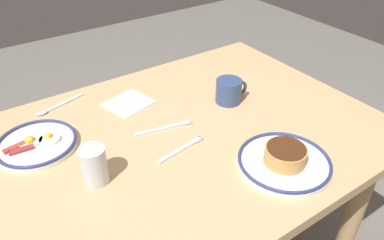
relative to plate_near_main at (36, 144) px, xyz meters
name	(u,v)px	position (x,y,z in m)	size (l,w,h in m)	color
dining_table	(179,158)	(-0.40, 0.20, -0.11)	(1.33, 0.95, 0.75)	tan
plate_near_main	(36,144)	(0.00, 0.00, 0.00)	(0.25, 0.25, 0.04)	white
plate_center_pancakes	(284,160)	(-0.57, 0.49, 0.01)	(0.27, 0.27, 0.06)	white
coffee_mug	(229,91)	(-0.66, 0.12, 0.03)	(0.12, 0.09, 0.09)	#334772
drinking_glass	(94,167)	(-0.09, 0.25, 0.04)	(0.07, 0.07, 0.11)	silver
paper_napkin	(129,103)	(-0.35, -0.07, -0.01)	(0.15, 0.14, 0.00)	white
fork_near	(181,149)	(-0.36, 0.26, -0.01)	(0.18, 0.04, 0.01)	silver
fork_far	(164,128)	(-0.37, 0.14, -0.01)	(0.20, 0.06, 0.01)	silver
tea_spoon	(54,107)	(-0.11, -0.19, -0.01)	(0.19, 0.07, 0.01)	silver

